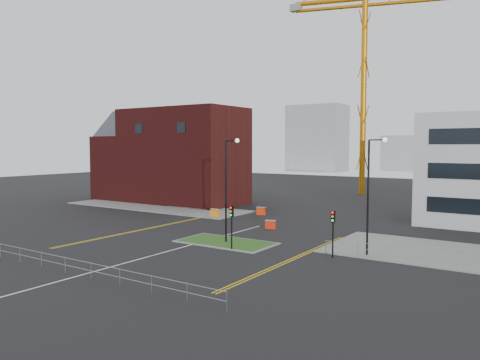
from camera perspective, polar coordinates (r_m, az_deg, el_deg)
name	(u,v)px	position (r m, az deg, el deg)	size (l,w,h in m)	color
ground	(144,258)	(36.94, -11.62, -9.28)	(200.00, 200.00, 0.00)	black
pavement_left	(155,207)	(66.19, -10.28, -3.24)	(28.00, 8.00, 0.12)	slate
island_kerb	(226,242)	(41.63, -1.72, -7.61)	(8.60, 4.60, 0.08)	slate
grass_island	(226,242)	(41.62, -1.72, -7.58)	(8.00, 4.00, 0.12)	#20501A
brick_building	(168,157)	(72.07, -8.74, 2.80)	(24.20, 10.07, 14.24)	#491212
tower_crane	(400,42)	(86.56, 18.94, 15.66)	(51.12, 15.96, 37.77)	#BD710B
streetlamp_island	(228,182)	(40.74, -1.49, -0.22)	(1.46, 0.36, 9.18)	black
streetlamp_right_near	(371,187)	(37.14, 15.68, -0.81)	(1.46, 0.36, 9.18)	black
traffic_light_island	(232,219)	(38.41, -1.04, -4.77)	(0.28, 0.33, 3.65)	black
traffic_light_right	(333,225)	(36.37, 11.26, -5.36)	(0.28, 0.33, 3.65)	black
railing_front	(78,264)	(32.94, -19.18, -9.68)	(24.05, 0.05, 1.10)	gray
railing_left	(186,210)	(57.17, -6.56, -3.68)	(6.05, 0.05, 1.10)	gray
railing_right	(462,253)	(37.87, 25.42, -8.06)	(19.05, 5.05, 1.10)	gray
centre_line	(162,253)	(38.33, -9.47, -8.75)	(0.15, 30.00, 0.01)	silver
yellow_left_a	(152,227)	(50.10, -10.74, -5.70)	(0.12, 24.00, 0.01)	gold
yellow_left_b	(154,228)	(49.90, -10.49, -5.74)	(0.12, 24.00, 0.01)	gold
yellow_right_a	(291,259)	(36.15, 6.27, -9.51)	(0.12, 20.00, 0.01)	gold
yellow_right_b	(295,259)	(36.01, 6.70, -9.56)	(0.12, 20.00, 0.01)	gold
skyline_a	(317,138)	(159.36, 9.38, 5.03)	(18.00, 12.00, 22.00)	gray
skyline_d	(430,153)	(168.61, 22.20, 3.02)	(30.00, 12.00, 12.00)	gray
barrier_left	(215,213)	(56.42, -3.08, -3.99)	(1.15, 0.39, 0.97)	orange
barrier_mid	(261,211)	(57.99, 2.61, -3.76)	(1.22, 0.69, 0.97)	red
barrier_right	(271,224)	(48.41, 3.74, -5.40)	(1.12, 0.65, 0.90)	red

